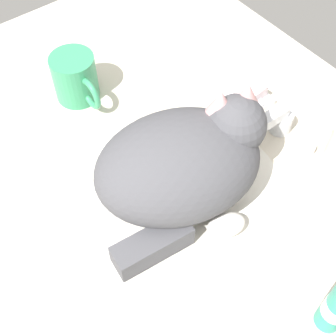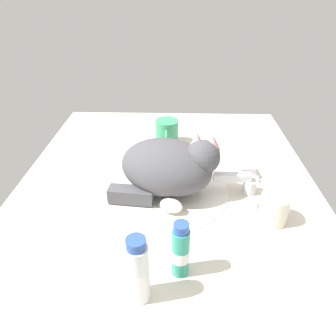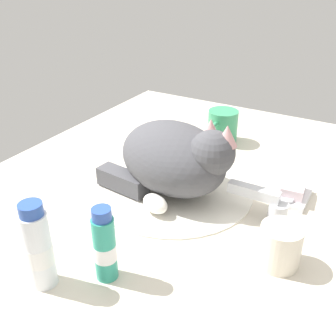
{
  "view_description": "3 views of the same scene",
  "coord_description": "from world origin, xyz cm",
  "px_view_note": "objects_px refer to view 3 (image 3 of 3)",
  "views": [
    {
      "loc": [
        29.84,
        -24.51,
        60.23
      ],
      "look_at": [
        -1.26,
        -0.79,
        6.43
      ],
      "focal_mm": 49.98,
      "sensor_mm": 36.0,
      "label": 1
    },
    {
      "loc": [
        68.33,
        2.53,
        49.77
      ],
      "look_at": [
        -2.57,
        0.32,
        5.64
      ],
      "focal_mm": 33.58,
      "sensor_mm": 36.0,
      "label": 2
    },
    {
      "loc": [
        61.07,
        34.1,
        43.33
      ],
      "look_at": [
        -1.14,
        -1.82,
        4.18
      ],
      "focal_mm": 42.03,
      "sensor_mm": 36.0,
      "label": 3
    }
  ],
  "objects_px": {
    "faucet": "(270,207)",
    "soap_bar": "(293,189)",
    "mouthwash_bottle": "(38,248)",
    "toothpaste_bottle": "(105,246)",
    "rinse_cup": "(280,246)",
    "cat": "(176,158)",
    "coffee_mug": "(222,127)"
  },
  "relations": [
    {
      "from": "rinse_cup",
      "to": "mouthwash_bottle",
      "type": "xyz_separation_m",
      "value": [
        0.22,
        -0.29,
        0.03
      ]
    },
    {
      "from": "coffee_mug",
      "to": "soap_bar",
      "type": "relative_size",
      "value": 1.94
    },
    {
      "from": "rinse_cup",
      "to": "mouthwash_bottle",
      "type": "distance_m",
      "value": 0.36
    },
    {
      "from": "rinse_cup",
      "to": "toothpaste_bottle",
      "type": "relative_size",
      "value": 0.57
    },
    {
      "from": "coffee_mug",
      "to": "mouthwash_bottle",
      "type": "bearing_deg",
      "value": -2.73
    },
    {
      "from": "cat",
      "to": "coffee_mug",
      "type": "relative_size",
      "value": 2.46
    },
    {
      "from": "cat",
      "to": "coffee_mug",
      "type": "height_order",
      "value": "cat"
    },
    {
      "from": "coffee_mug",
      "to": "mouthwash_bottle",
      "type": "xyz_separation_m",
      "value": [
        0.6,
        -0.03,
        0.02
      ]
    },
    {
      "from": "faucet",
      "to": "rinse_cup",
      "type": "height_order",
      "value": "rinse_cup"
    },
    {
      "from": "faucet",
      "to": "mouthwash_bottle",
      "type": "bearing_deg",
      "value": -36.47
    },
    {
      "from": "mouthwash_bottle",
      "to": "toothpaste_bottle",
      "type": "bearing_deg",
      "value": 128.37
    },
    {
      "from": "cat",
      "to": "toothpaste_bottle",
      "type": "distance_m",
      "value": 0.27
    },
    {
      "from": "rinse_cup",
      "to": "soap_bar",
      "type": "xyz_separation_m",
      "value": [
        -0.2,
        -0.03,
        -0.01
      ]
    },
    {
      "from": "coffee_mug",
      "to": "toothpaste_bottle",
      "type": "xyz_separation_m",
      "value": [
        0.54,
        0.04,
        0.02
      ]
    },
    {
      "from": "coffee_mug",
      "to": "rinse_cup",
      "type": "height_order",
      "value": "coffee_mug"
    },
    {
      "from": "rinse_cup",
      "to": "mouthwash_bottle",
      "type": "height_order",
      "value": "mouthwash_bottle"
    },
    {
      "from": "coffee_mug",
      "to": "rinse_cup",
      "type": "xyz_separation_m",
      "value": [
        0.38,
        0.26,
        -0.01
      ]
    },
    {
      "from": "rinse_cup",
      "to": "soap_bar",
      "type": "bearing_deg",
      "value": -171.8
    },
    {
      "from": "cat",
      "to": "soap_bar",
      "type": "relative_size",
      "value": 4.78
    },
    {
      "from": "faucet",
      "to": "soap_bar",
      "type": "height_order",
      "value": "faucet"
    },
    {
      "from": "coffee_mug",
      "to": "rinse_cup",
      "type": "distance_m",
      "value": 0.46
    },
    {
      "from": "cat",
      "to": "mouthwash_bottle",
      "type": "relative_size",
      "value": 2.05
    },
    {
      "from": "toothpaste_bottle",
      "to": "mouthwash_bottle",
      "type": "bearing_deg",
      "value": -51.63
    },
    {
      "from": "soap_bar",
      "to": "mouthwash_bottle",
      "type": "bearing_deg",
      "value": -32.12
    },
    {
      "from": "faucet",
      "to": "coffee_mug",
      "type": "bearing_deg",
      "value": -142.33
    },
    {
      "from": "cat",
      "to": "soap_bar",
      "type": "xyz_separation_m",
      "value": [
        -0.09,
        0.21,
        -0.06
      ]
    },
    {
      "from": "rinse_cup",
      "to": "cat",
      "type": "bearing_deg",
      "value": -113.59
    },
    {
      "from": "soap_bar",
      "to": "cat",
      "type": "bearing_deg",
      "value": -66.3
    },
    {
      "from": "soap_bar",
      "to": "coffee_mug",
      "type": "bearing_deg",
      "value": -128.38
    },
    {
      "from": "rinse_cup",
      "to": "mouthwash_bottle",
      "type": "bearing_deg",
      "value": -53.39
    },
    {
      "from": "toothpaste_bottle",
      "to": "cat",
      "type": "bearing_deg",
      "value": -174.3
    },
    {
      "from": "toothpaste_bottle",
      "to": "mouthwash_bottle",
      "type": "height_order",
      "value": "mouthwash_bottle"
    }
  ]
}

